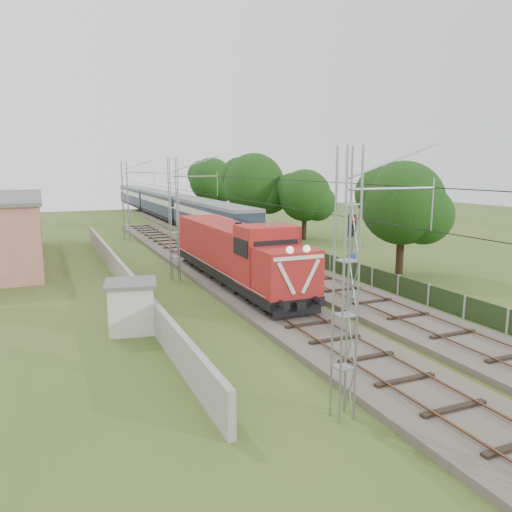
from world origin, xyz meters
name	(u,v)px	position (x,y,z in m)	size (l,w,h in m)	color
ground	(302,327)	(0.00, 0.00, 0.00)	(140.00, 140.00, 0.00)	#3B5520
track_main	(246,290)	(0.00, 7.00, 0.18)	(4.20, 70.00, 0.45)	#6B6054
track_side	(243,251)	(5.00, 20.00, 0.18)	(4.20, 80.00, 0.45)	#6B6054
catenary	(175,219)	(-2.95, 12.00, 4.05)	(3.31, 70.00, 8.00)	gray
boundary_wall	(121,274)	(-6.50, 12.00, 0.75)	(0.25, 40.00, 1.50)	#9E9E99
fence	(399,285)	(8.00, 3.00, 0.60)	(0.12, 32.00, 1.20)	black
locomotive	(236,252)	(0.00, 8.65, 2.20)	(2.94, 16.77, 4.26)	black
coach_rake	(164,203)	(5.00, 49.87, 2.38)	(2.83, 63.05, 3.27)	black
signal_post	(351,245)	(3.34, 1.18, 3.52)	(0.56, 0.44, 5.13)	black
relay_hut	(131,306)	(-7.40, 2.62, 1.18)	(2.62, 2.62, 2.33)	silver
tree_a	(403,204)	(12.03, 7.80, 4.89)	(6.05, 5.76, 7.84)	#361F16
tree_b	(305,196)	(13.90, 25.10, 4.48)	(5.54, 5.28, 7.18)	#361F16
tree_c	(255,185)	(10.25, 29.69, 5.53)	(6.84, 6.51, 8.86)	#361F16
tree_d	(212,181)	(12.06, 49.56, 5.42)	(6.71, 6.39, 8.70)	#361F16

